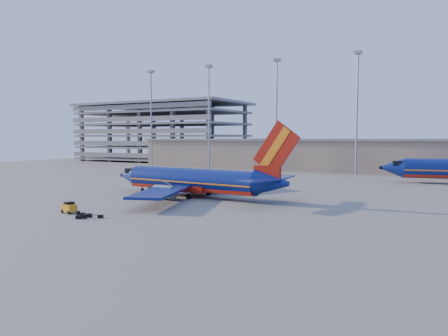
# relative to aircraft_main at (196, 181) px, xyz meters

# --- Properties ---
(ground) EXTENTS (220.00, 220.00, 0.00)m
(ground) POSITION_rel_aircraft_main_xyz_m (-2.29, 3.58, -2.36)
(ground) COLOR slate
(ground) RESTS_ON ground
(terminal_building) EXTENTS (122.00, 16.00, 8.50)m
(terminal_building) POSITION_rel_aircraft_main_xyz_m (7.71, 61.58, 1.96)
(terminal_building) COLOR gray
(terminal_building) RESTS_ON ground
(parking_garage) EXTENTS (62.00, 32.00, 21.40)m
(parking_garage) POSITION_rel_aircraft_main_xyz_m (-64.29, 77.63, 9.37)
(parking_garage) COLOR slate
(parking_garage) RESTS_ON ground
(light_mast_row) EXTENTS (101.60, 1.60, 28.65)m
(light_mast_row) POSITION_rel_aircraft_main_xyz_m (2.71, 49.58, 15.20)
(light_mast_row) COLOR gray
(light_mast_row) RESTS_ON ground
(aircraft_main) EXTENTS (32.59, 31.24, 11.04)m
(aircraft_main) POSITION_rel_aircraft_main_xyz_m (0.00, 0.00, 0.00)
(aircraft_main) COLOR navy
(aircraft_main) RESTS_ON ground
(baggage_tug) EXTENTS (2.00, 1.43, 1.31)m
(baggage_tug) POSITION_rel_aircraft_main_xyz_m (-5.26, -19.07, -1.67)
(baggage_tug) COLOR orange
(baggage_tug) RESTS_ON ground
(luggage_pile) EXTENTS (3.95, 2.05, 0.53)m
(luggage_pile) POSITION_rel_aircraft_main_xyz_m (-1.62, -20.13, -2.14)
(luggage_pile) COLOR black
(luggage_pile) RESTS_ON ground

